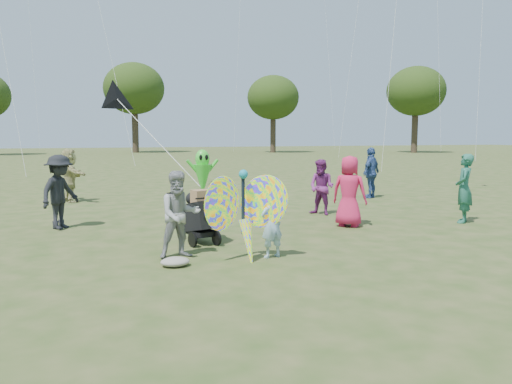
# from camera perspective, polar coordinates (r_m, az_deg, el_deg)

# --- Properties ---
(ground) EXTENTS (160.00, 160.00, 0.00)m
(ground) POSITION_cam_1_polar(r_m,az_deg,el_deg) (8.44, 4.53, -8.51)
(ground) COLOR #51592B
(ground) RESTS_ON ground
(child_girl) EXTENTS (0.49, 0.38, 1.20)m
(child_girl) POSITION_cam_1_polar(r_m,az_deg,el_deg) (8.91, 1.82, -3.72)
(child_girl) COLOR #97BAD6
(child_girl) RESTS_ON ground
(adult_man) EXTENTS (0.82, 0.67, 1.56)m
(adult_man) POSITION_cam_1_polar(r_m,az_deg,el_deg) (8.98, -8.72, -2.56)
(adult_man) COLOR gray
(adult_man) RESTS_ON ground
(grey_bag) EXTENTS (0.49, 0.40, 0.15)m
(grey_bag) POSITION_cam_1_polar(r_m,az_deg,el_deg) (8.53, -9.23, -7.87)
(grey_bag) COLOR gray
(grey_bag) RESTS_ON ground
(crowd_a) EXTENTS (0.97, 0.97, 1.70)m
(crowd_a) POSITION_cam_1_polar(r_m,az_deg,el_deg) (12.09, 10.61, 0.09)
(crowd_a) COLOR #CB204D
(crowd_a) RESTS_ON ground
(crowd_b) EXTENTS (1.19, 1.28, 1.73)m
(crowd_b) POSITION_cam_1_polar(r_m,az_deg,el_deg) (12.47, -21.50, 0.01)
(crowd_b) COLOR black
(crowd_b) RESTS_ON ground
(crowd_c) EXTENTS (1.10, 0.92, 1.76)m
(crowd_c) POSITION_cam_1_polar(r_m,az_deg,el_deg) (17.73, 13.01, 2.16)
(crowd_c) COLOR #314D87
(crowd_c) RESTS_ON ground
(crowd_d) EXTENTS (1.07, 1.69, 1.74)m
(crowd_d) POSITION_cam_1_polar(r_m,az_deg,el_deg) (17.32, -20.53, 1.78)
(crowd_d) COLOR tan
(crowd_d) RESTS_ON ground
(crowd_e) EXTENTS (0.90, 0.94, 1.52)m
(crowd_e) POSITION_cam_1_polar(r_m,az_deg,el_deg) (13.74, 7.51, 0.54)
(crowd_e) COLOR #75276E
(crowd_e) RESTS_ON ground
(crowd_f) EXTENTS (0.73, 0.74, 1.72)m
(crowd_f) POSITION_cam_1_polar(r_m,az_deg,el_deg) (13.45, 22.68, 0.38)
(crowd_f) COLOR #235E4C
(crowd_f) RESTS_ON ground
(jogging_stroller) EXTENTS (0.70, 1.12, 1.09)m
(jogging_stroller) POSITION_cam_1_polar(r_m,az_deg,el_deg) (10.22, -6.40, -2.36)
(jogging_stroller) COLOR black
(jogging_stroller) RESTS_ON ground
(butterfly_kite) EXTENTS (1.74, 0.75, 1.80)m
(butterfly_kite) POSITION_cam_1_polar(r_m,az_deg,el_deg) (8.65, -1.26, -2.60)
(butterfly_kite) COLOR #FF3828
(butterfly_kite) RESTS_ON ground
(delta_kite_rig) EXTENTS (1.78, 2.14, 2.07)m
(delta_kite_rig) POSITION_cam_1_polar(r_m,az_deg,el_deg) (10.68, -15.57, 10.15)
(delta_kite_rig) COLOR black
(delta_kite_rig) RESTS_ON ground
(alien_kite) EXTENTS (1.12, 0.69, 1.74)m
(alien_kite) POSITION_cam_1_polar(r_m,az_deg,el_deg) (15.55, -6.12, 2.03)
(alien_kite) COLOR green
(alien_kite) RESTS_ON ground
(tree_line) EXTENTS (91.78, 33.60, 10.79)m
(tree_line) POSITION_cam_1_polar(r_m,az_deg,el_deg) (53.15, -11.03, 11.51)
(tree_line) COLOR #3A2D21
(tree_line) RESTS_ON ground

